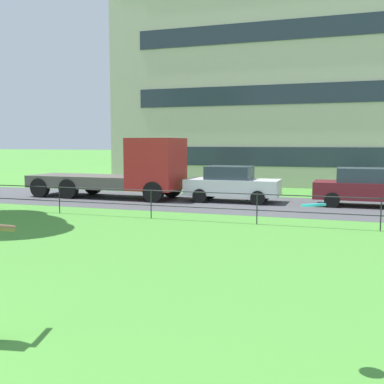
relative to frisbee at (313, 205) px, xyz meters
name	(u,v)px	position (x,y,z in m)	size (l,w,h in m)	color
street_strip	(195,202)	(-6.02, 13.88, -1.86)	(80.00, 6.11, 0.01)	#4C4C51
park_fence	(151,199)	(-6.02, 9.20, -1.19)	(36.04, 0.04, 1.00)	#232328
frisbee	(313,205)	(0.00, 0.00, 0.00)	(0.38, 0.38, 0.06)	#2DB2C6
flatbed_truck_far_left	(127,172)	(-9.44, 14.26, -0.64)	(7.32, 2.48, 2.75)	#B22323
car_white_left	(232,184)	(-4.56, 14.53, -1.08)	(4.03, 1.87, 1.54)	silver
car_maroon_center	(365,187)	(0.83, 14.76, -1.08)	(4.01, 1.83, 1.54)	maroon
apartment_building_background	(335,74)	(-1.03, 29.02, 5.33)	(26.81, 14.69, 14.37)	beige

